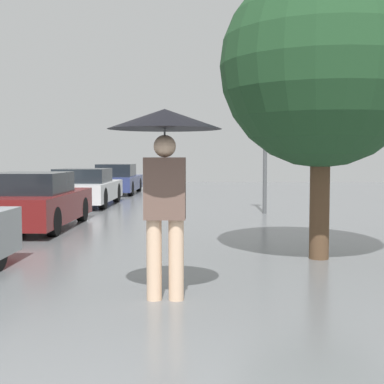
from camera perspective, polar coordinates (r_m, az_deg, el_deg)
pedestrian at (r=5.57m, az=-2.92°, el=4.88°), size 1.19×1.19×2.01m
parked_car_second at (r=11.82m, az=-16.62°, el=-1.04°), size 1.70×3.85×1.18m
parked_car_third at (r=16.88m, az=-11.40°, el=0.43°), size 1.76×3.90×1.15m
parked_car_farthest at (r=22.18m, az=-8.00°, el=1.28°), size 1.65×4.08×1.21m
tree at (r=8.18m, az=13.67°, el=12.87°), size 2.96×2.96×4.31m
street_lamp at (r=14.37m, az=7.85°, el=9.30°), size 0.37×0.37×3.96m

